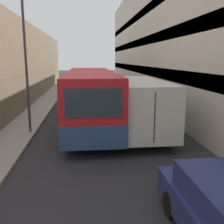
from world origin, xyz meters
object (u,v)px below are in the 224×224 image
(panel_van, at_px, (71,84))
(street_lamp, at_px, (24,32))
(bus, at_px, (90,96))
(box_truck, at_px, (133,101))

(panel_van, distance_m, street_lamp, 14.46)
(bus, height_order, panel_van, bus)
(bus, bearing_deg, box_truck, -32.52)
(box_truck, bearing_deg, panel_van, 106.46)
(bus, relative_size, street_lamp, 1.74)
(bus, height_order, box_truck, bus)
(bus, distance_m, street_lamp, 4.90)
(box_truck, height_order, panel_van, box_truck)
(box_truck, xyz_separation_m, street_lamp, (-5.25, -0.63, 3.39))
(bus, bearing_deg, panel_van, 98.12)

